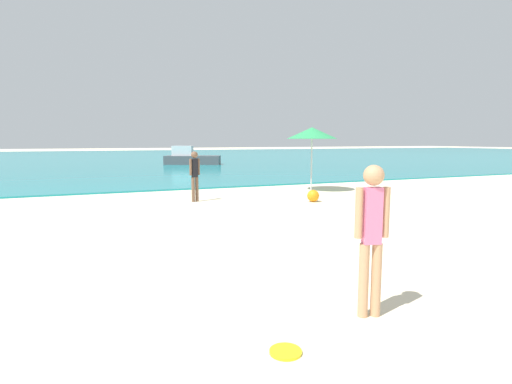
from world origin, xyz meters
The scene contains 7 objects.
water centered at (0.00, 45.55, 0.03)m, with size 160.00×60.00×0.06m, color teal.
person_standing centered at (0.19, 4.13, 0.90)m, with size 0.36×0.21×1.59m.
frisbee centered at (-0.96, 3.80, 0.01)m, with size 0.28×0.28×0.03m, color yellow.
person_distant centered at (0.48, 12.65, 0.86)m, with size 0.33×0.20×1.50m.
boat_near centered at (4.58, 30.26, 0.53)m, with size 4.19×2.83×1.37m.
beach_ball centered at (3.74, 11.25, 0.18)m, with size 0.36×0.36×0.36m, color orange.
beach_umbrella centered at (4.98, 13.50, 2.08)m, with size 1.79×1.79×2.29m.
Camera 1 is at (-2.46, 0.86, 1.83)m, focal length 28.38 mm.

